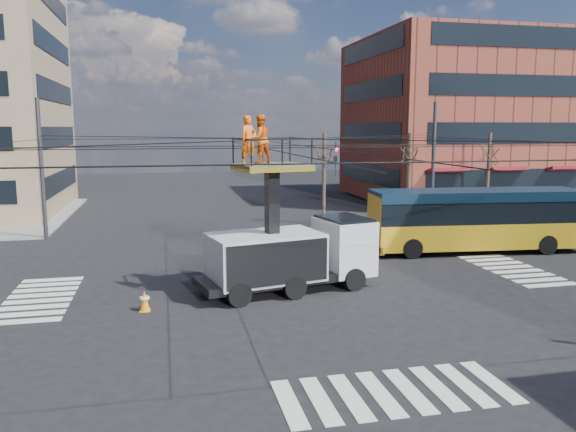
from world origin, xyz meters
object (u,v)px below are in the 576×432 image
at_px(traffic_cone, 145,301).
at_px(worker_ground, 214,268).
at_px(utility_truck, 291,236).
at_px(city_bus, 476,218).
at_px(flagger, 351,241).

height_order(traffic_cone, worker_ground, worker_ground).
height_order(utility_truck, worker_ground, utility_truck).
bearing_deg(city_bus, traffic_cone, -153.91).
relative_size(utility_truck, traffic_cone, 10.03).
relative_size(utility_truck, city_bus, 0.66).
relative_size(city_bus, worker_ground, 6.47).
bearing_deg(city_bus, flagger, -170.36).
distance_m(traffic_cone, flagger, 11.11).
bearing_deg(utility_truck, city_bus, 10.99).
height_order(city_bus, flagger, city_bus).
bearing_deg(traffic_cone, worker_ground, 39.78).
height_order(utility_truck, traffic_cone, utility_truck).
xyz_separation_m(traffic_cone, worker_ground, (2.63, 2.19, 0.49)).
distance_m(traffic_cone, worker_ground, 3.46).
distance_m(utility_truck, flagger, 5.93).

